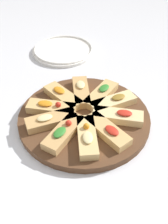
% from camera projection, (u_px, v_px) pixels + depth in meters
% --- Properties ---
extents(ground_plane, '(3.00, 3.00, 0.00)m').
position_uv_depth(ground_plane, '(84.00, 120.00, 0.66)').
color(ground_plane, silver).
extents(serving_board, '(0.33, 0.33, 0.02)m').
position_uv_depth(serving_board, '(84.00, 118.00, 0.65)').
color(serving_board, '#51331E').
rests_on(serving_board, ground_plane).
extents(focaccia_slice_0, '(0.08, 0.13, 0.03)m').
position_uv_depth(focaccia_slice_0, '(107.00, 131.00, 0.59)').
color(focaccia_slice_0, tan).
rests_on(focaccia_slice_0, serving_board).
extents(focaccia_slice_1, '(0.08, 0.13, 0.03)m').
position_uv_depth(focaccia_slice_1, '(118.00, 116.00, 0.63)').
color(focaccia_slice_1, '#E5C689').
rests_on(focaccia_slice_1, serving_board).
extents(focaccia_slice_2, '(0.12, 0.10, 0.03)m').
position_uv_depth(focaccia_slice_2, '(113.00, 102.00, 0.67)').
color(focaccia_slice_2, '#E5C689').
rests_on(focaccia_slice_2, serving_board).
extents(focaccia_slice_3, '(0.12, 0.04, 0.03)m').
position_uv_depth(focaccia_slice_3, '(101.00, 94.00, 0.69)').
color(focaccia_slice_3, tan).
rests_on(focaccia_slice_3, serving_board).
extents(focaccia_slice_4, '(0.12, 0.11, 0.03)m').
position_uv_depth(focaccia_slice_4, '(81.00, 91.00, 0.70)').
color(focaccia_slice_4, tan).
rests_on(focaccia_slice_4, serving_board).
extents(focaccia_slice_5, '(0.07, 0.13, 0.03)m').
position_uv_depth(focaccia_slice_5, '(63.00, 96.00, 0.69)').
color(focaccia_slice_5, tan).
rests_on(focaccia_slice_5, serving_board).
extents(focaccia_slice_6, '(0.08, 0.13, 0.03)m').
position_uv_depth(focaccia_slice_6, '(51.00, 108.00, 0.65)').
color(focaccia_slice_6, tan).
rests_on(focaccia_slice_6, serving_board).
extents(focaccia_slice_7, '(0.12, 0.10, 0.03)m').
position_uv_depth(focaccia_slice_7, '(51.00, 120.00, 0.62)').
color(focaccia_slice_7, tan).
rests_on(focaccia_slice_7, serving_board).
extents(focaccia_slice_8, '(0.12, 0.05, 0.03)m').
position_uv_depth(focaccia_slice_8, '(65.00, 133.00, 0.59)').
color(focaccia_slice_8, tan).
rests_on(focaccia_slice_8, serving_board).
extents(focaccia_slice_9, '(0.12, 0.11, 0.03)m').
position_uv_depth(focaccia_slice_9, '(87.00, 136.00, 0.58)').
color(focaccia_slice_9, '#DBB775').
rests_on(focaccia_slice_9, serving_board).
extents(plate_right, '(0.22, 0.22, 0.02)m').
position_uv_depth(plate_right, '(63.00, 50.00, 0.92)').
color(plate_right, white).
rests_on(plate_right, ground_plane).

